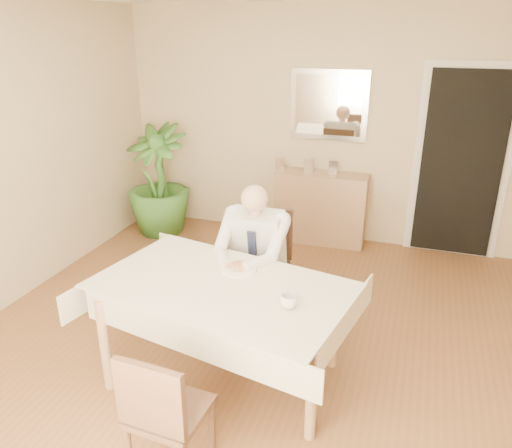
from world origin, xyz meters
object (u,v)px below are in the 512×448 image
(dining_table, at_px, (222,296))
(chair_near, at_px, (162,411))
(seated_man, at_px, (251,256))
(potted_palm, at_px, (158,180))
(sideboard, at_px, (321,208))
(chair_far, at_px, (262,258))
(coffee_mug, at_px, (289,301))

(dining_table, relative_size, chair_near, 2.26)
(seated_man, relative_size, potted_palm, 0.95)
(sideboard, bearing_deg, potted_palm, -171.53)
(chair_far, bearing_deg, coffee_mug, -68.00)
(chair_near, distance_m, seated_man, 1.52)
(sideboard, bearing_deg, chair_near, -93.83)
(chair_far, xyz_separation_m, chair_near, (0.02, -1.80, -0.07))
(chair_near, xyz_separation_m, seated_man, (-0.02, 1.50, 0.22))
(seated_man, distance_m, coffee_mug, 0.89)
(chair_far, distance_m, sideboard, 1.74)
(seated_man, xyz_separation_m, potted_palm, (-1.75, 1.68, -0.04))
(dining_table, bearing_deg, potted_palm, 138.53)
(chair_far, xyz_separation_m, seated_man, (-0.00, -0.29, 0.15))
(sideboard, relative_size, potted_palm, 0.78)
(potted_palm, bearing_deg, sideboard, 10.25)
(chair_near, bearing_deg, seated_man, 94.18)
(chair_far, distance_m, chair_near, 1.80)
(sideboard, bearing_deg, coffee_mug, -84.43)
(sideboard, bearing_deg, chair_far, -96.70)
(seated_man, bearing_deg, coffee_mug, -55.39)
(chair_near, distance_m, potted_palm, 3.64)
(dining_table, height_order, chair_near, chair_near)
(dining_table, distance_m, chair_far, 0.90)
(dining_table, distance_m, seated_man, 0.59)
(chair_far, height_order, potted_palm, potted_palm)
(chair_far, relative_size, sideboard, 0.93)
(dining_table, relative_size, seated_man, 1.53)
(dining_table, relative_size, potted_palm, 1.45)
(chair_far, distance_m, seated_man, 0.33)
(chair_near, distance_m, sideboard, 3.53)
(coffee_mug, height_order, sideboard, coffee_mug)
(potted_palm, bearing_deg, chair_near, -60.94)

